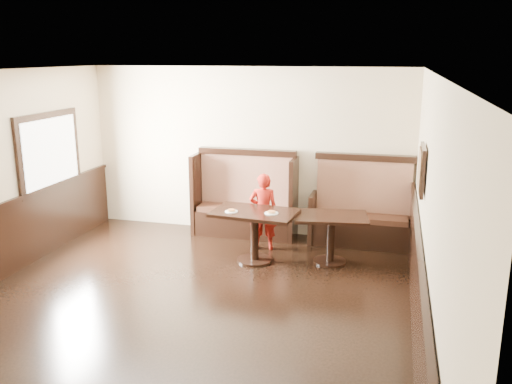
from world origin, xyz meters
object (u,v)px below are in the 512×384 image
(booth_neighbor, at_px, (362,215))
(table_neighbor, at_px, (331,227))
(booth_main, at_px, (245,204))
(child, at_px, (263,212))
(table_main, at_px, (255,223))

(booth_neighbor, relative_size, table_neighbor, 1.46)
(booth_main, xyz_separation_m, booth_neighbor, (1.95, -0.00, -0.05))
(table_neighbor, bearing_deg, child, 155.60)
(booth_main, bearing_deg, child, -53.57)
(booth_neighbor, distance_m, child, 1.62)
(booth_neighbor, xyz_separation_m, table_main, (-1.48, -1.18, 0.11))
(table_main, bearing_deg, booth_main, 117.00)
(table_main, bearing_deg, table_neighbor, 16.78)
(booth_neighbor, xyz_separation_m, table_neighbor, (-0.39, -0.95, 0.06))
(booth_neighbor, xyz_separation_m, child, (-1.48, -0.64, 0.13))
(table_neighbor, xyz_separation_m, child, (-1.09, 0.32, 0.07))
(table_neighbor, bearing_deg, booth_neighbor, 59.66)
(booth_main, xyz_separation_m, table_neighbor, (1.56, -0.95, 0.02))
(booth_neighbor, bearing_deg, child, -156.70)
(table_main, distance_m, table_neighbor, 1.12)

